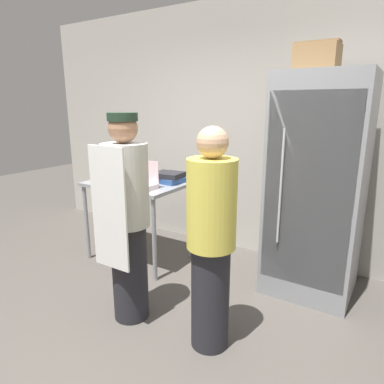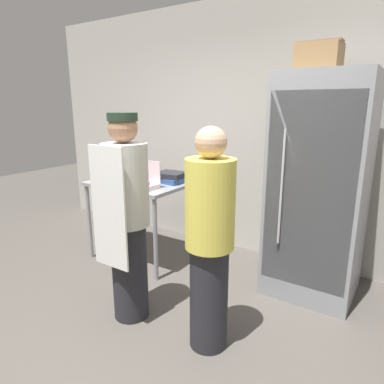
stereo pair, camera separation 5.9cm
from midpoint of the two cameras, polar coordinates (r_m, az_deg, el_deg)
name	(u,v)px [view 2 (the right image)]	position (r m, az deg, el deg)	size (l,w,h in m)	color
ground_plane	(135,356)	(2.70, -8.86, -25.39)	(14.00, 14.00, 0.00)	#4C4742
back_wall	(264,131)	(3.97, 12.26, 9.84)	(6.40, 0.12, 2.85)	#B7B2A8
refrigerator	(318,188)	(3.25, 20.82, 0.56)	(0.77, 0.75, 1.99)	gray
prep_counter	(140,191)	(3.83, -8.30, 0.15)	(1.05, 0.73, 0.89)	gray
donut_box	(144,184)	(3.48, -7.46, 1.31)	(0.24, 0.23, 0.27)	silver
blender_pitcher	(129,165)	(4.12, -10.11, 4.41)	(0.14, 0.14, 0.29)	black
binder_stack	(171,177)	(3.74, -3.07, 2.47)	(0.32, 0.28, 0.11)	#2D5193
cardboard_storage_box	(319,56)	(3.17, 20.92, 20.35)	(0.35, 0.28, 0.23)	#937047
person_baker	(127,217)	(2.72, -10.21, -4.17)	(0.35, 0.37, 1.66)	#232328
person_customer	(210,241)	(2.36, 3.67, -8.22)	(0.34, 0.34, 1.59)	#232328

